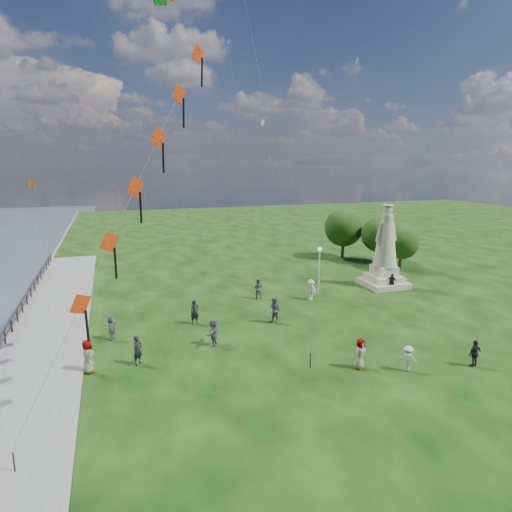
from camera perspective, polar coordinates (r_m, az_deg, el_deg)
name	(u,v)px	position (r m, az deg, el deg)	size (l,w,h in m)	color
waterfront	(16,364)	(28.78, -29.38, -12.49)	(200.00, 200.00, 1.51)	#394655
statue	(385,256)	(41.01, 16.82, -0.01)	(3.86, 3.86, 7.55)	tan
lamppost	(319,260)	(37.20, 8.45, -0.56)	(0.39, 0.39, 4.20)	silver
tree_row	(367,233)	(50.58, 14.65, 2.99)	(7.00, 11.12, 5.94)	#382314
person_0	(138,350)	(25.68, -15.51, -12.01)	(0.62, 0.41, 1.71)	black
person_1	(275,311)	(30.60, 2.54, -7.29)	(0.94, 0.58, 1.94)	#595960
person_2	(408,358)	(25.55, 19.60, -12.73)	(0.94, 0.49, 1.46)	silver
person_3	(475,353)	(27.48, 27.15, -11.48)	(0.92, 0.47, 1.58)	black
person_4	(360,354)	(25.01, 13.70, -12.52)	(0.86, 0.53, 1.77)	#595960
person_5	(112,328)	(29.49, -18.66, -9.04)	(1.53, 0.66, 1.65)	#595960
person_6	(195,312)	(30.86, -8.16, -7.42)	(0.64, 0.42, 1.76)	black
person_7	(258,288)	(36.13, 0.25, -4.34)	(0.85, 0.53, 1.75)	#595960
person_8	(311,290)	(36.10, 7.31, -4.47)	(1.12, 0.58, 1.74)	silver
person_9	(392,282)	(40.22, 17.65, -3.32)	(0.93, 0.48, 1.59)	black
person_10	(88,356)	(25.56, -21.53, -12.33)	(0.93, 0.57, 1.91)	#595960
person_11	(214,332)	(27.28, -5.68, -10.05)	(1.64, 0.71, 1.77)	#595960
red_kite_train	(145,170)	(21.53, -14.53, 11.00)	(9.60, 9.35, 17.57)	black
small_kites	(235,129)	(42.74, -2.78, 16.58)	(29.87, 17.13, 26.59)	silver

